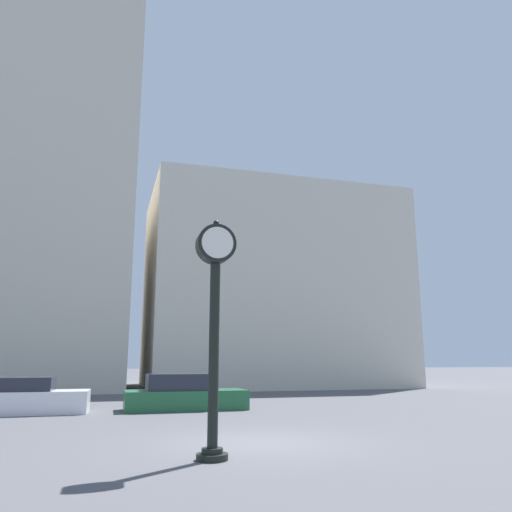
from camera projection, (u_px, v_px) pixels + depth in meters
ground_plane at (256, 443)px, 11.33m from camera, size 200.00×200.00×0.00m
building_tall_tower at (27, 96)px, 35.29m from camera, size 15.24×12.00×40.36m
building_storefront_row at (269, 291)px, 37.52m from camera, size 17.88×12.00×13.93m
street_clock at (215, 306)px, 9.97m from camera, size 0.79×0.61×4.69m
car_white at (21, 398)px, 17.50m from camera, size 4.51×1.88×1.25m
car_green at (184, 395)px, 18.96m from camera, size 4.55×1.81×1.34m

